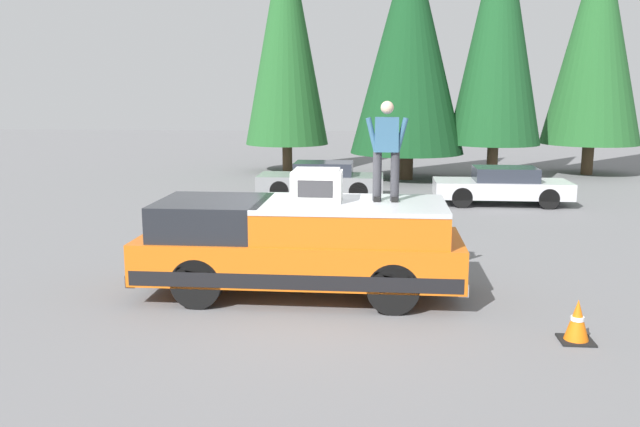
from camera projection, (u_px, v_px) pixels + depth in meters
The scene contains 11 objects.
ground_plane at pixel (300, 297), 11.58m from camera, with size 90.00×90.00×0.00m, color slate.
pickup_truck at pixel (300, 246), 11.57m from camera, with size 2.01×5.54×1.65m.
compressor_unit at pixel (317, 185), 11.37m from camera, with size 0.65×0.84×0.56m.
person_on_truck_bed at pixel (386, 148), 11.32m from camera, with size 0.29×0.72×1.69m.
parked_car_silver at pixel (502, 186), 20.69m from camera, with size 1.64×4.10×1.16m.
parked_car_grey at pixel (321, 179), 22.12m from camera, with size 1.64×4.10×1.16m.
traffic_cone at pixel (577, 322), 9.49m from camera, with size 0.47×0.47×0.62m.
conifer_far_left at pixel (597, 35), 26.97m from camera, with size 3.96×3.96×10.03m.
conifer_left at pixel (499, 25), 25.18m from camera, with size 3.50×3.50×10.37m.
conifer_center_left at pixel (409, 43), 25.56m from camera, with size 4.41×4.41×9.43m.
conifer_center_right at pixel (286, 32), 28.03m from camera, with size 3.54×3.54×10.59m.
Camera 1 is at (-11.03, -1.36, 3.55)m, focal length 37.63 mm.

